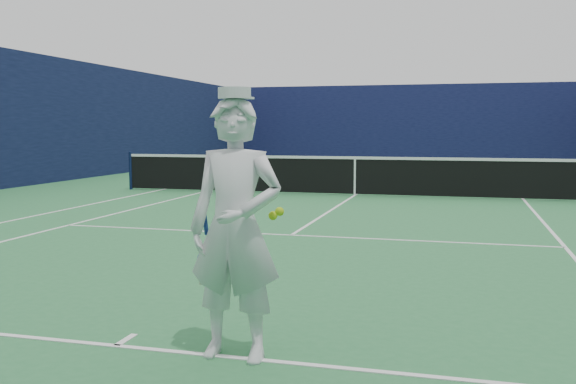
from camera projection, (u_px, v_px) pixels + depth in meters
The scene contains 5 objects.
ground at pixel (355, 195), 16.52m from camera, with size 80.00×80.00×0.00m, color #2C733F.
court_markings at pixel (355, 195), 16.52m from camera, with size 11.03×23.83×0.01m.
windscreen_fence at pixel (355, 117), 16.32m from camera, with size 20.12×36.12×4.00m.
tennis_net at pixel (355, 174), 16.46m from camera, with size 12.88×0.09×1.07m.
tennis_player at pixel (236, 228), 4.76m from camera, with size 0.79×0.50×2.02m.
Camera 1 is at (2.61, -16.31, 1.73)m, focal length 40.00 mm.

